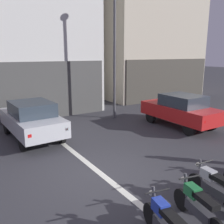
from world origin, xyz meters
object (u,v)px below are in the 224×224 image
at_px(street_lamp, 115,41).
at_px(motorcycle_green_row_left_mid, 198,206).
at_px(motorcycle_silver_row_centre, 214,186).
at_px(motorcycle_blue_row_leftmost, 165,224).
at_px(car_silver_crossing_near, 32,119).
at_px(car_red_parked_kerbside, 181,109).

relative_size(street_lamp, motorcycle_green_row_left_mid, 4.26).
bearing_deg(motorcycle_silver_row_centre, motorcycle_blue_row_leftmost, -169.38).
relative_size(street_lamp, motorcycle_blue_row_leftmost, 4.25).
bearing_deg(motorcycle_blue_row_leftmost, motorcycle_green_row_left_mid, 2.89).
bearing_deg(motorcycle_green_row_left_mid, motorcycle_silver_row_centre, 18.01).
height_order(car_silver_crossing_near, motorcycle_green_row_left_mid, car_silver_crossing_near).
bearing_deg(car_silver_crossing_near, motorcycle_silver_row_centre, -71.50).
bearing_deg(motorcycle_blue_row_leftmost, motorcycle_silver_row_centre, 10.62).
relative_size(street_lamp, motorcycle_silver_row_centre, 4.20).
height_order(motorcycle_green_row_left_mid, motorcycle_silver_row_centre, same).
bearing_deg(motorcycle_green_row_left_mid, car_red_parked_kerbside, 45.27).
distance_m(car_silver_crossing_near, motorcycle_green_row_left_mid, 7.72).
relative_size(car_silver_crossing_near, street_lamp, 0.59).
relative_size(car_silver_crossing_near, motorcycle_green_row_left_mid, 2.53).
xyz_separation_m(car_silver_crossing_near, street_lamp, (4.95, 1.10, 3.37)).
xyz_separation_m(car_silver_crossing_near, motorcycle_blue_row_leftmost, (0.45, -7.62, -0.43)).
xyz_separation_m(motorcycle_green_row_left_mid, motorcycle_silver_row_centre, (0.99, 0.32, 0.00)).
xyz_separation_m(motorcycle_blue_row_leftmost, motorcycle_green_row_left_mid, (0.99, 0.05, 0.00)).
height_order(street_lamp, motorcycle_blue_row_leftmost, street_lamp).
height_order(car_silver_crossing_near, street_lamp, street_lamp).
bearing_deg(street_lamp, motorcycle_silver_row_centre, -106.84).
height_order(car_red_parked_kerbside, motorcycle_green_row_left_mid, car_red_parked_kerbside).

